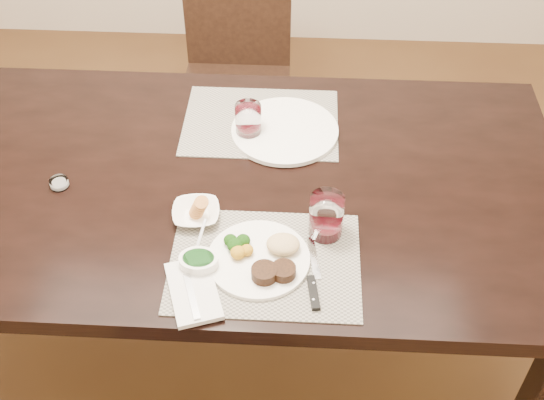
# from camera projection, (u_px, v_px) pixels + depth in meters

# --- Properties ---
(ground_plane) EXTENTS (4.50, 4.50, 0.00)m
(ground_plane) POSITION_uv_depth(u_px,v_px,m) (217.00, 335.00, 2.39)
(ground_plane) COLOR #412715
(ground_plane) RESTS_ON ground
(dining_table) EXTENTS (2.00, 1.00, 0.75)m
(dining_table) POSITION_uv_depth(u_px,v_px,m) (204.00, 199.00, 1.93)
(dining_table) COLOR black
(dining_table) RESTS_ON ground
(chair_far) EXTENTS (0.42, 0.42, 0.90)m
(chair_far) POSITION_uv_depth(u_px,v_px,m) (237.00, 65.00, 2.71)
(chair_far) COLOR black
(chair_far) RESTS_ON ground
(placemat_near) EXTENTS (0.46, 0.34, 0.00)m
(placemat_near) POSITION_uv_depth(u_px,v_px,m) (265.00, 262.00, 1.65)
(placemat_near) COLOR gray
(placemat_near) RESTS_ON dining_table
(placemat_far) EXTENTS (0.46, 0.34, 0.00)m
(placemat_far) POSITION_uv_depth(u_px,v_px,m) (261.00, 122.00, 2.04)
(placemat_far) COLOR gray
(placemat_far) RESTS_ON dining_table
(dinner_plate) EXTENTS (0.25, 0.25, 0.04)m
(dinner_plate) POSITION_uv_depth(u_px,v_px,m) (263.00, 258.00, 1.64)
(dinner_plate) COLOR white
(dinner_plate) RESTS_ON placemat_near
(napkin_fork) EXTENTS (0.16, 0.21, 0.02)m
(napkin_fork) POSITION_uv_depth(u_px,v_px,m) (193.00, 291.00, 1.57)
(napkin_fork) COLOR white
(napkin_fork) RESTS_ON placemat_near
(steak_knife) EXTENTS (0.04, 0.23, 0.01)m
(steak_knife) POSITION_uv_depth(u_px,v_px,m) (313.00, 284.00, 1.59)
(steak_knife) COLOR silver
(steak_knife) RESTS_ON placemat_near
(cracker_bowl) EXTENTS (0.13, 0.13, 0.05)m
(cracker_bowl) POSITION_uv_depth(u_px,v_px,m) (196.00, 213.00, 1.74)
(cracker_bowl) COLOR white
(cracker_bowl) RESTS_ON placemat_near
(sauce_ramekin) EXTENTS (0.09, 0.14, 0.08)m
(sauce_ramekin) POSITION_uv_depth(u_px,v_px,m) (199.00, 262.00, 1.62)
(sauce_ramekin) COLOR white
(sauce_ramekin) RESTS_ON placemat_near
(wine_glass_near) EXTENTS (0.09, 0.09, 0.12)m
(wine_glass_near) POSITION_uv_depth(u_px,v_px,m) (326.00, 218.00, 1.68)
(wine_glass_near) COLOR silver
(wine_glass_near) RESTS_ON placemat_near
(far_plate) EXTENTS (0.31, 0.31, 0.01)m
(far_plate) POSITION_uv_depth(u_px,v_px,m) (285.00, 131.00, 2.00)
(far_plate) COLOR white
(far_plate) RESTS_ON placemat_far
(wine_glass_far) EXTENTS (0.08, 0.08, 0.10)m
(wine_glass_far) POSITION_uv_depth(u_px,v_px,m) (248.00, 122.00, 1.96)
(wine_glass_far) COLOR silver
(wine_glass_far) RESTS_ON placemat_far
(salt_cellar) EXTENTS (0.05, 0.05, 0.02)m
(salt_cellar) POSITION_uv_depth(u_px,v_px,m) (59.00, 183.00, 1.84)
(salt_cellar) COLOR silver
(salt_cellar) RESTS_ON dining_table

